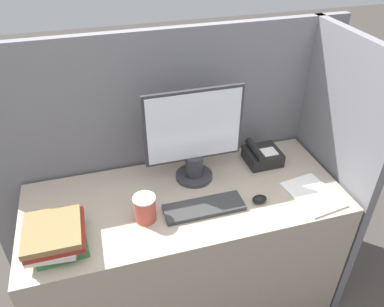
{
  "coord_description": "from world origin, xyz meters",
  "views": [
    {
      "loc": [
        -0.35,
        -0.98,
        1.97
      ],
      "look_at": [
        0.04,
        0.35,
        1.0
      ],
      "focal_mm": 35.0,
      "sensor_mm": 36.0,
      "label": 1
    }
  ],
  "objects_px": {
    "book_stack": "(56,235)",
    "desk_telephone": "(262,155)",
    "monitor": "(194,139)",
    "keyboard": "(204,207)",
    "mouse": "(260,199)",
    "coffee_cup": "(145,208)"
  },
  "relations": [
    {
      "from": "book_stack",
      "to": "desk_telephone",
      "type": "distance_m",
      "value": 1.09
    },
    {
      "from": "monitor",
      "to": "book_stack",
      "type": "relative_size",
      "value": 1.62
    },
    {
      "from": "monitor",
      "to": "keyboard",
      "type": "distance_m",
      "value": 0.33
    },
    {
      "from": "monitor",
      "to": "desk_telephone",
      "type": "bearing_deg",
      "value": 3.49
    },
    {
      "from": "book_stack",
      "to": "keyboard",
      "type": "bearing_deg",
      "value": 2.69
    },
    {
      "from": "keyboard",
      "to": "mouse",
      "type": "bearing_deg",
      "value": -5.81
    },
    {
      "from": "monitor",
      "to": "mouse",
      "type": "bearing_deg",
      "value": -48.07
    },
    {
      "from": "monitor",
      "to": "coffee_cup",
      "type": "relative_size",
      "value": 3.88
    },
    {
      "from": "keyboard",
      "to": "book_stack",
      "type": "height_order",
      "value": "book_stack"
    },
    {
      "from": "mouse",
      "to": "book_stack",
      "type": "xyz_separation_m",
      "value": [
        -0.91,
        -0.0,
        0.04
      ]
    },
    {
      "from": "monitor",
      "to": "mouse",
      "type": "xyz_separation_m",
      "value": [
        0.24,
        -0.27,
        -0.21
      ]
    },
    {
      "from": "coffee_cup",
      "to": "book_stack",
      "type": "distance_m",
      "value": 0.38
    },
    {
      "from": "monitor",
      "to": "mouse",
      "type": "distance_m",
      "value": 0.42
    },
    {
      "from": "coffee_cup",
      "to": "monitor",
      "type": "bearing_deg",
      "value": 38.06
    },
    {
      "from": "keyboard",
      "to": "monitor",
      "type": "bearing_deg",
      "value": 84.5
    },
    {
      "from": "keyboard",
      "to": "mouse",
      "type": "xyz_separation_m",
      "value": [
        0.26,
        -0.03,
        0.01
      ]
    },
    {
      "from": "mouse",
      "to": "keyboard",
      "type": "bearing_deg",
      "value": 174.19
    },
    {
      "from": "book_stack",
      "to": "coffee_cup",
      "type": "bearing_deg",
      "value": 6.62
    },
    {
      "from": "book_stack",
      "to": "desk_telephone",
      "type": "bearing_deg",
      "value": 15.65
    },
    {
      "from": "coffee_cup",
      "to": "desk_telephone",
      "type": "height_order",
      "value": "coffee_cup"
    },
    {
      "from": "monitor",
      "to": "coffee_cup",
      "type": "height_order",
      "value": "monitor"
    },
    {
      "from": "coffee_cup",
      "to": "desk_telephone",
      "type": "xyz_separation_m",
      "value": [
        0.68,
        0.25,
        -0.02
      ]
    }
  ]
}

